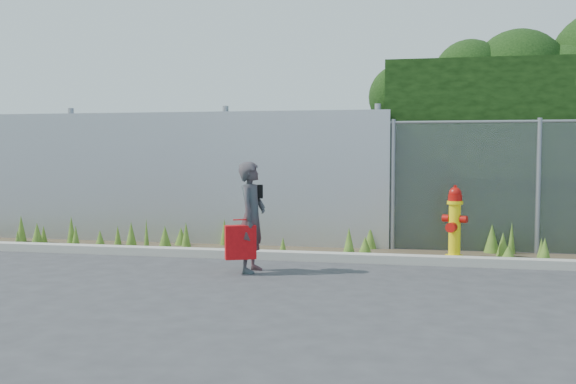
{
  "coord_description": "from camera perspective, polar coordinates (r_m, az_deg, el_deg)",
  "views": [
    {
      "loc": [
        1.41,
        -7.12,
        1.56
      ],
      "look_at": [
        -0.3,
        1.4,
        1.0
      ],
      "focal_mm": 40.0,
      "sensor_mm": 36.0,
      "label": 1
    }
  ],
  "objects": [
    {
      "name": "red_tote_bag",
      "position": [
        8.13,
        -4.25,
        -4.47
      ],
      "size": [
        0.39,
        0.14,
        0.51
      ],
      "rotation": [
        0.0,
        0.0,
        0.41
      ],
      "color": "#A5090D"
    },
    {
      "name": "weed_strip",
      "position": [
        9.86,
        0.82,
        -4.64
      ],
      "size": [
        16.0,
        1.28,
        0.54
      ],
      "color": "#453827",
      "rests_on": "ground"
    },
    {
      "name": "curb",
      "position": [
        9.16,
        2.35,
        -5.75
      ],
      "size": [
        16.0,
        0.22,
        0.12
      ],
      "primitive_type": "cube",
      "color": "#A6A296",
      "rests_on": "ground"
    },
    {
      "name": "woman",
      "position": [
        8.25,
        -3.24,
        -2.24
      ],
      "size": [
        0.39,
        0.55,
        1.42
      ],
      "primitive_type": "imported",
      "rotation": [
        0.0,
        0.0,
        1.47
      ],
      "color": "#0E5558",
      "rests_on": "ground"
    },
    {
      "name": "black_shoulder_bag",
      "position": [
        8.36,
        -3.05,
        0.05
      ],
      "size": [
        0.24,
        0.1,
        0.18
      ],
      "rotation": [
        0.0,
        0.0,
        0.25
      ],
      "color": "black"
    },
    {
      "name": "corrugated_fence",
      "position": [
        11.16,
        -13.32,
        1.24
      ],
      "size": [
        8.5,
        0.21,
        2.3
      ],
      "color": "#B0B3B8",
      "rests_on": "ground"
    },
    {
      "name": "ground",
      "position": [
        7.42,
        0.14,
        -8.44
      ],
      "size": [
        80.0,
        80.0,
        0.0
      ],
      "primitive_type": "plane",
      "color": "#373739",
      "rests_on": "ground"
    },
    {
      "name": "fire_hydrant",
      "position": [
        9.54,
        14.6,
        -2.71
      ],
      "size": [
        0.36,
        0.32,
        1.07
      ],
      "rotation": [
        0.0,
        0.0,
        -0.4
      ],
      "color": "yellow",
      "rests_on": "ground"
    }
  ]
}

